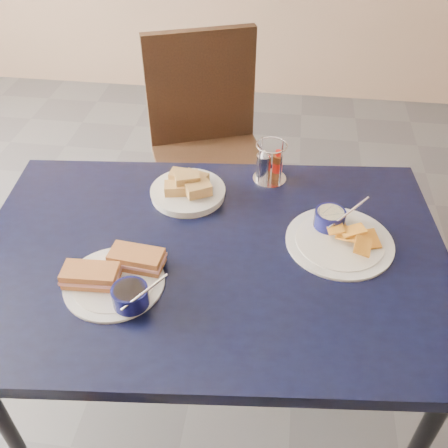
# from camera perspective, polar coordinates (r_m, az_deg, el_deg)

# --- Properties ---
(ground) EXTENTS (6.00, 6.00, 0.00)m
(ground) POSITION_cam_1_polar(r_m,az_deg,el_deg) (2.02, -3.53, -17.44)
(ground) COLOR #4D4D51
(ground) RESTS_ON ground
(dining_table) EXTENTS (1.39, 1.00, 0.75)m
(dining_table) POSITION_cam_1_polar(r_m,az_deg,el_deg) (1.43, -1.41, -4.90)
(dining_table) COLOR black
(dining_table) RESTS_ON ground
(chair_far) EXTENTS (0.60, 0.60, 1.00)m
(chair_far) POSITION_cam_1_polar(r_m,az_deg,el_deg) (2.22, -1.08, 9.94)
(chair_far) COLOR black
(chair_far) RESTS_ON ground
(sandwich_plate) EXTENTS (0.30, 0.26, 0.12)m
(sandwich_plate) POSITION_cam_1_polar(r_m,az_deg,el_deg) (1.31, -12.09, -5.99)
(sandwich_plate) COLOR white
(sandwich_plate) RESTS_ON dining_table
(plantain_plate) EXTENTS (0.30, 0.30, 0.12)m
(plantain_plate) POSITION_cam_1_polar(r_m,az_deg,el_deg) (1.45, 12.82, -1.09)
(plantain_plate) COLOR white
(plantain_plate) RESTS_ON dining_table
(bread_basket) EXTENTS (0.23, 0.23, 0.08)m
(bread_basket) POSITION_cam_1_polar(r_m,az_deg,el_deg) (1.57, -4.14, 4.01)
(bread_basket) COLOR white
(bread_basket) RESTS_ON dining_table
(condiment_caddy) EXTENTS (0.11, 0.11, 0.14)m
(condiment_caddy) POSITION_cam_1_polar(r_m,az_deg,el_deg) (1.63, 5.16, 6.76)
(condiment_caddy) COLOR silver
(condiment_caddy) RESTS_ON dining_table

